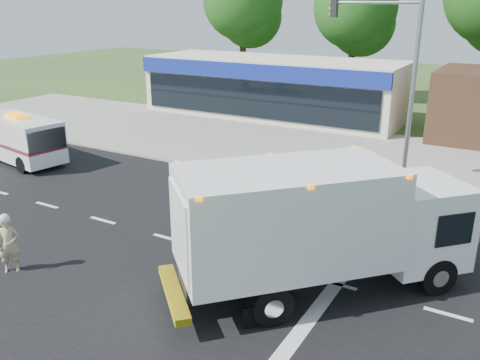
% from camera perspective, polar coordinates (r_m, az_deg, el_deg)
% --- Properties ---
extents(ground, '(120.00, 120.00, 0.00)m').
position_cam_1_polar(ground, '(16.04, 0.52, -8.91)').
color(ground, '#385123').
rests_on(ground, ground).
extents(road_asphalt, '(60.00, 14.00, 0.02)m').
position_cam_1_polar(road_asphalt, '(16.04, 0.52, -8.89)').
color(road_asphalt, black).
rests_on(road_asphalt, ground).
extents(sidewalk, '(60.00, 2.40, 0.12)m').
position_cam_1_polar(sidewalk, '(22.94, 10.64, -0.23)').
color(sidewalk, gray).
rests_on(sidewalk, ground).
extents(parking_apron, '(60.00, 9.00, 0.02)m').
position_cam_1_polar(parking_apron, '(28.26, 14.64, 3.06)').
color(parking_apron, gray).
rests_on(parking_apron, ground).
extents(lane_markings, '(55.20, 7.00, 0.01)m').
position_cam_1_polar(lane_markings, '(14.45, 2.60, -12.28)').
color(lane_markings, silver).
rests_on(lane_markings, road_asphalt).
extents(ems_box_truck, '(7.56, 7.78, 3.68)m').
position_cam_1_polar(ems_box_truck, '(13.63, 8.83, -4.54)').
color(ems_box_truck, black).
rests_on(ems_box_truck, ground).
extents(emergency_worker, '(0.74, 0.75, 1.85)m').
position_cam_1_polar(emergency_worker, '(16.46, -24.56, -6.50)').
color(emergency_worker, tan).
rests_on(emergency_worker, ground).
extents(ambulance_van, '(5.51, 2.87, 2.47)m').
position_cam_1_polar(ambulance_van, '(27.47, -23.36, 4.32)').
color(ambulance_van, white).
rests_on(ambulance_van, ground).
extents(retail_strip_mall, '(18.00, 6.20, 4.00)m').
position_cam_1_polar(retail_strip_mall, '(36.41, 3.67, 10.38)').
color(retail_strip_mall, beige).
rests_on(retail_strip_mall, ground).
extents(traffic_signal_pole, '(3.51, 0.25, 8.00)m').
position_cam_1_polar(traffic_signal_pole, '(20.63, 17.17, 11.02)').
color(traffic_signal_pole, gray).
rests_on(traffic_signal_pole, ground).
extents(background_trees, '(36.77, 7.39, 12.10)m').
position_cam_1_polar(background_trees, '(41.24, 20.06, 17.85)').
color(background_trees, '#332114').
rests_on(background_trees, ground).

